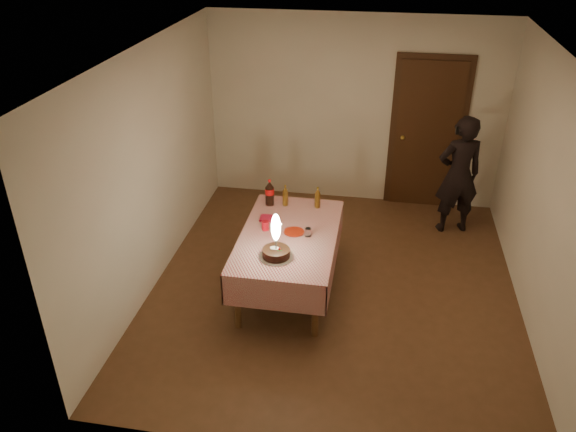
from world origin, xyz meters
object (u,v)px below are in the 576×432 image
object	(u,v)px
red_cup	(265,226)
cola_bottle	(270,193)
dining_table	(289,242)
birthday_cake	(276,247)
photographer	(459,175)
red_plate	(294,232)
amber_bottle_left	(285,196)
amber_bottle_right	(317,198)
clear_cup	(308,232)

from	to	relation	value
red_cup	cola_bottle	size ratio (longest dim) A/B	0.31
dining_table	birthday_cake	distance (m)	0.50
photographer	cola_bottle	bearing A→B (deg)	-155.24
dining_table	red_plate	distance (m)	0.12
amber_bottle_left	photographer	distance (m)	2.28
amber_bottle_right	amber_bottle_left	bearing A→B (deg)	-178.37
dining_table	clear_cup	size ratio (longest dim) A/B	19.11
birthday_cake	cola_bottle	world-z (taller)	birthday_cake
dining_table	amber_bottle_left	xyz separation A→B (m)	(-0.15, 0.64, 0.21)
clear_cup	amber_bottle_left	distance (m)	0.74
clear_cup	photographer	bearing A→B (deg)	44.49
dining_table	clear_cup	xyz separation A→B (m)	(0.21, 0.00, 0.14)
red_cup	red_plate	bearing A→B (deg)	0.13
dining_table	clear_cup	distance (m)	0.25
birthday_cake	red_cup	bearing A→B (deg)	113.29
amber_bottle_left	dining_table	bearing A→B (deg)	-76.70
clear_cup	photographer	xyz separation A→B (m)	(1.68, 1.65, 0.04)
cola_bottle	amber_bottle_left	world-z (taller)	cola_bottle
dining_table	red_plate	world-z (taller)	red_plate
birthday_cake	amber_bottle_left	bearing A→B (deg)	95.36
dining_table	cola_bottle	distance (m)	0.75
amber_bottle_left	amber_bottle_right	world-z (taller)	same
clear_cup	red_cup	bearing A→B (deg)	174.12
red_cup	clear_cup	xyz separation A→B (m)	(0.47, -0.05, -0.01)
photographer	amber_bottle_right	bearing A→B (deg)	-149.07
red_cup	clear_cup	world-z (taller)	red_cup
red_plate	amber_bottle_left	bearing A→B (deg)	108.72
birthday_cake	red_plate	size ratio (longest dim) A/B	2.20
birthday_cake	clear_cup	distance (m)	0.53
clear_cup	red_plate	bearing A→B (deg)	162.63
dining_table	red_plate	size ratio (longest dim) A/B	7.82
birthday_cake	amber_bottle_right	distance (m)	1.14
clear_cup	birthday_cake	bearing A→B (deg)	-119.43
clear_cup	cola_bottle	distance (m)	0.83
red_plate	clear_cup	size ratio (longest dim) A/B	2.44
dining_table	amber_bottle_left	distance (m)	0.70
amber_bottle_right	clear_cup	bearing A→B (deg)	-91.33
dining_table	cola_bottle	xyz separation A→B (m)	(-0.33, 0.63, 0.25)
red_cup	amber_bottle_left	size ratio (longest dim) A/B	0.39
red_cup	clear_cup	bearing A→B (deg)	-5.88
amber_bottle_right	photographer	bearing A→B (deg)	30.93
red_plate	clear_cup	distance (m)	0.17
red_plate	red_cup	size ratio (longest dim) A/B	2.20
clear_cup	photographer	size ratio (longest dim) A/B	0.06
red_cup	photographer	xyz separation A→B (m)	(2.15, 1.60, 0.04)
amber_bottle_left	photographer	xyz separation A→B (m)	(2.04, 1.01, -0.03)
dining_table	birthday_cake	size ratio (longest dim) A/B	3.56
red_cup	amber_bottle_left	world-z (taller)	amber_bottle_left
clear_cup	amber_bottle_right	xyz separation A→B (m)	(0.02, 0.65, 0.07)
red_cup	cola_bottle	bearing A→B (deg)	96.71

